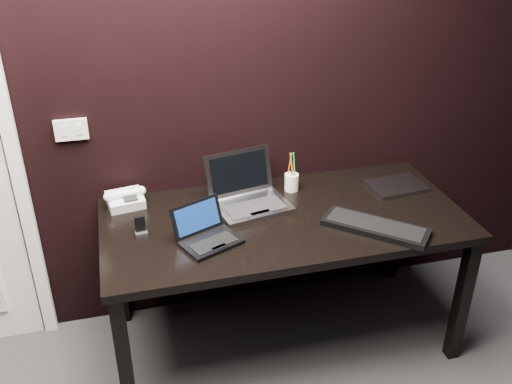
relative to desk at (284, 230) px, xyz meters
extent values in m
plane|color=black|center=(-0.30, 0.40, 0.64)|extent=(4.00, 0.00, 4.00)
cube|color=white|center=(-1.18, 0.37, 0.36)|extent=(0.06, 0.05, 2.11)
cube|color=silver|center=(-0.92, 0.39, 0.46)|extent=(0.15, 0.02, 0.10)
cube|color=silver|center=(-0.95, 0.38, 0.46)|extent=(0.03, 0.01, 0.05)
cube|color=silver|center=(-0.88, 0.38, 0.46)|extent=(0.03, 0.01, 0.05)
cube|color=black|center=(0.00, 0.00, 0.06)|extent=(1.70, 0.80, 0.04)
cube|color=black|center=(-0.80, -0.35, -0.31)|extent=(0.06, 0.06, 0.70)
cube|color=black|center=(0.80, -0.35, -0.31)|extent=(0.06, 0.06, 0.70)
cube|color=black|center=(-0.80, 0.35, -0.31)|extent=(0.06, 0.06, 0.70)
cube|color=black|center=(0.80, 0.35, -0.31)|extent=(0.06, 0.06, 0.70)
cube|color=black|center=(-0.38, -0.15, 0.09)|extent=(0.29, 0.25, 0.02)
cube|color=black|center=(-0.37, -0.16, 0.10)|extent=(0.22, 0.17, 0.00)
cube|color=black|center=(-0.35, -0.21, 0.10)|extent=(0.07, 0.05, 0.00)
cube|color=black|center=(-0.42, -0.05, 0.16)|extent=(0.25, 0.14, 0.14)
cube|color=navy|center=(-0.42, -0.05, 0.17)|extent=(0.21, 0.12, 0.11)
cube|color=#9B9A9F|center=(-0.13, 0.11, 0.09)|extent=(0.39, 0.31, 0.02)
cube|color=black|center=(-0.12, 0.08, 0.10)|extent=(0.30, 0.19, 0.00)
cube|color=#9A9A9F|center=(-0.11, 0.01, 0.10)|extent=(0.10, 0.06, 0.00)
cube|color=#939398|center=(-0.16, 0.26, 0.21)|extent=(0.35, 0.13, 0.21)
cube|color=black|center=(-0.16, 0.25, 0.21)|extent=(0.30, 0.11, 0.17)
cube|color=black|center=(0.37, -0.21, 0.09)|extent=(0.46, 0.44, 0.03)
cube|color=black|center=(0.37, -0.21, 0.11)|extent=(0.41, 0.38, 0.00)
cube|color=gray|center=(0.64, 0.13, 0.09)|extent=(0.30, 0.23, 0.02)
cube|color=silver|center=(-0.72, 0.29, 0.11)|extent=(0.19, 0.18, 0.07)
cylinder|color=white|center=(-0.72, 0.28, 0.15)|extent=(0.16, 0.06, 0.03)
sphere|color=silver|center=(-0.79, 0.27, 0.15)|extent=(0.05, 0.05, 0.05)
sphere|color=white|center=(-0.64, 0.30, 0.15)|extent=(0.05, 0.05, 0.05)
cube|color=black|center=(-0.69, 0.25, 0.14)|extent=(0.07, 0.06, 0.01)
cube|color=black|center=(-0.67, 0.01, 0.12)|extent=(0.05, 0.03, 0.09)
cube|color=black|center=(-0.66, 0.00, 0.09)|extent=(0.06, 0.04, 0.02)
cylinder|color=white|center=(0.11, 0.25, 0.12)|extent=(0.08, 0.08, 0.09)
cylinder|color=#D74C14|center=(0.10, 0.25, 0.22)|extent=(0.02, 0.02, 0.13)
cylinder|color=green|center=(0.12, 0.24, 0.22)|extent=(0.01, 0.02, 0.13)
cylinder|color=black|center=(0.12, 0.26, 0.22)|extent=(0.01, 0.01, 0.13)
cylinder|color=#CA7013|center=(0.11, 0.24, 0.22)|extent=(0.02, 0.03, 0.13)
camera|label=1|loc=(-0.71, -2.20, 1.46)|focal=40.00mm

